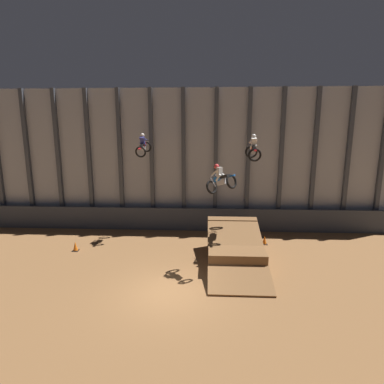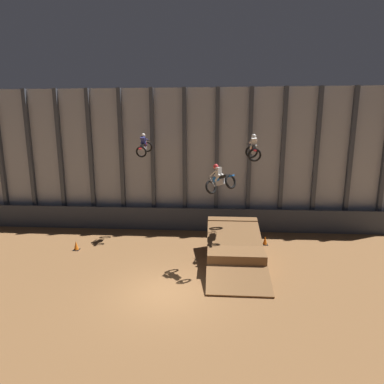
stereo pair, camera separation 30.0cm
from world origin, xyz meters
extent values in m
plane|color=brown|center=(0.00, 0.00, 0.00)|extent=(60.00, 60.00, 0.00)
cube|color=#A3A8B2|center=(0.00, 9.74, 5.10)|extent=(32.00, 0.12, 10.21)
cube|color=#3D424C|center=(-14.03, 9.54, 5.10)|extent=(0.28, 0.28, 10.21)
cube|color=#3D424C|center=(-11.69, 9.54, 5.10)|extent=(0.28, 0.28, 10.21)
cube|color=#3D424C|center=(-9.35, 9.54, 5.10)|extent=(0.28, 0.28, 10.21)
cube|color=#3D424C|center=(-7.02, 9.54, 5.10)|extent=(0.28, 0.28, 10.21)
cube|color=#3D424C|center=(-4.68, 9.54, 5.10)|extent=(0.28, 0.28, 10.21)
cube|color=#3D424C|center=(-2.34, 9.54, 5.10)|extent=(0.28, 0.28, 10.21)
cube|color=#3D424C|center=(0.00, 9.54, 5.10)|extent=(0.28, 0.28, 10.21)
cube|color=#3D424C|center=(2.34, 9.54, 5.10)|extent=(0.28, 0.28, 10.21)
cube|color=#3D424C|center=(4.68, 9.54, 5.10)|extent=(0.28, 0.28, 10.21)
cube|color=#3D424C|center=(7.02, 9.54, 5.10)|extent=(0.28, 0.28, 10.21)
cube|color=#3D424C|center=(9.35, 9.54, 5.10)|extent=(0.28, 0.28, 10.21)
cube|color=#3D424C|center=(11.69, 9.54, 5.10)|extent=(0.28, 0.28, 10.21)
cube|color=#3D424C|center=(14.03, 9.54, 5.10)|extent=(0.28, 0.28, 10.21)
cube|color=#383D47|center=(0.00, 8.89, 0.83)|extent=(31.36, 0.20, 1.66)
cube|color=brown|center=(3.30, 3.69, 0.56)|extent=(2.94, 4.17, 1.12)
cube|color=brown|center=(3.30, 5.52, 0.93)|extent=(3.00, 0.50, 1.87)
cube|color=brown|center=(3.30, 2.79, 0.93)|extent=(3.00, 6.02, 2.06)
torus|color=black|center=(-2.47, 8.36, 6.12)|extent=(0.75, 0.30, 0.74)
torus|color=black|center=(-2.57, 6.99, 5.85)|extent=(0.75, 0.30, 0.74)
cube|color=#B7B7BC|center=(-2.53, 7.60, 6.10)|extent=(0.22, 0.58, 0.37)
cube|color=red|center=(-2.52, 7.73, 6.32)|extent=(0.24, 0.49, 0.32)
cube|color=black|center=(-2.55, 7.33, 6.27)|extent=(0.20, 0.58, 0.22)
cube|color=red|center=(-2.59, 6.84, 6.09)|extent=(0.17, 0.37, 0.13)
cylinder|color=#B7B7BC|center=(-2.49, 8.13, 6.32)|extent=(0.07, 0.16, 0.55)
cylinder|color=black|center=(-2.49, 8.05, 6.55)|extent=(0.65, 0.21, 0.04)
cube|color=navy|center=(-2.54, 7.47, 6.58)|extent=(0.31, 0.42, 0.52)
sphere|color=silver|center=(-2.53, 7.51, 6.91)|extent=(0.28, 0.32, 0.30)
cylinder|color=navy|center=(-2.65, 7.59, 6.34)|extent=(0.14, 0.44, 0.27)
cylinder|color=navy|center=(-2.41, 7.57, 6.34)|extent=(0.14, 0.44, 0.27)
cylinder|color=navy|center=(-2.68, 7.72, 6.65)|extent=(0.12, 0.53, 0.16)
cylinder|color=navy|center=(-2.36, 7.69, 6.65)|extent=(0.12, 0.53, 0.16)
torus|color=black|center=(1.97, 3.08, 4.28)|extent=(0.75, 0.76, 0.73)
torus|color=black|center=(2.91, 2.15, 4.74)|extent=(0.75, 0.76, 0.73)
cube|color=#B7B7BC|center=(2.45, 2.61, 4.64)|extent=(0.54, 0.54, 0.43)
cube|color=blue|center=(2.28, 2.77, 4.78)|extent=(0.49, 0.49, 0.37)
cube|color=black|center=(2.55, 2.51, 4.92)|extent=(0.52, 0.51, 0.30)
cube|color=blue|center=(2.92, 2.15, 5.02)|extent=(0.36, 0.35, 0.17)
cylinder|color=#B7B7BC|center=(2.03, 3.01, 4.57)|extent=(0.33, 0.32, 0.45)
cylinder|color=black|center=(2.00, 3.04, 4.81)|extent=(0.32, 0.61, 0.04)
cube|color=silver|center=(2.35, 2.70, 5.12)|extent=(0.33, 0.33, 0.50)
sphere|color=red|center=(2.21, 2.84, 5.39)|extent=(0.42, 0.42, 0.33)
cylinder|color=silver|center=(2.29, 2.60, 4.86)|extent=(0.32, 0.31, 0.40)
cylinder|color=silver|center=(2.45, 2.77, 4.86)|extent=(0.32, 0.31, 0.40)
cylinder|color=silver|center=(2.07, 2.75, 5.07)|extent=(0.38, 0.38, 0.39)
cylinder|color=silver|center=(2.29, 2.98, 5.07)|extent=(0.38, 0.38, 0.39)
torus|color=black|center=(4.31, 5.55, 5.98)|extent=(0.73, 0.16, 0.74)
torus|color=black|center=(4.29, 4.15, 5.89)|extent=(0.73, 0.16, 0.74)
cube|color=#B7B7BC|center=(4.30, 4.79, 6.05)|extent=(0.19, 0.54, 0.31)
cube|color=red|center=(4.30, 4.95, 6.26)|extent=(0.20, 0.46, 0.27)
cube|color=black|center=(4.30, 4.55, 6.25)|extent=(0.17, 0.57, 0.15)
cube|color=red|center=(4.29, 4.03, 6.14)|extent=(0.14, 0.36, 0.08)
cylinder|color=#B7B7BC|center=(4.31, 5.35, 6.20)|extent=(0.06, 0.23, 0.54)
cylinder|color=black|center=(4.31, 5.30, 6.44)|extent=(0.66, 0.08, 0.04)
cube|color=silver|center=(4.30, 4.73, 6.55)|extent=(0.28, 0.35, 0.53)
sphere|color=silver|center=(4.30, 4.81, 6.87)|extent=(0.26, 0.28, 0.28)
cylinder|color=silver|center=(4.18, 4.81, 6.29)|extent=(0.11, 0.42, 0.31)
cylinder|color=silver|center=(4.42, 4.80, 6.29)|extent=(0.11, 0.42, 0.31)
cylinder|color=silver|center=(4.14, 4.97, 6.58)|extent=(0.09, 0.52, 0.22)
cylinder|color=silver|center=(4.46, 4.97, 6.58)|extent=(0.09, 0.52, 0.22)
cube|color=black|center=(-6.24, 4.57, 0.01)|extent=(0.36, 0.36, 0.03)
cone|color=orange|center=(-6.24, 4.57, 0.31)|extent=(0.28, 0.28, 0.55)
cube|color=black|center=(5.47, 6.27, 0.01)|extent=(0.36, 0.36, 0.03)
cone|color=orange|center=(5.47, 6.27, 0.31)|extent=(0.28, 0.28, 0.55)
camera|label=1|loc=(1.73, -12.25, 7.04)|focal=28.00mm
camera|label=2|loc=(2.03, -12.24, 7.04)|focal=28.00mm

